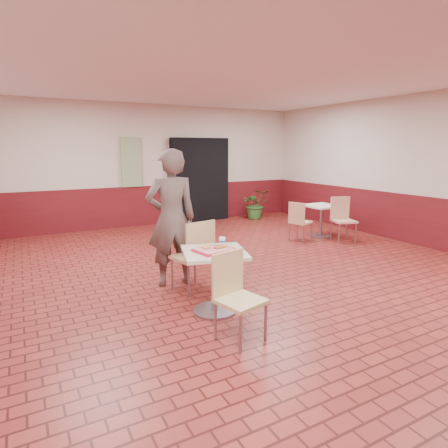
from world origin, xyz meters
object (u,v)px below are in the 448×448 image
chair_second_left (299,219)px  chair_second_front (342,217)px  potted_plant (256,204)px  chair_main_front (235,292)px  long_john_donut (220,246)px  chair_main_back (195,253)px  customer (172,219)px  main_table (214,271)px  second_table (321,215)px  ring_donut (206,247)px  paper_cup (222,241)px  serving_tray (214,250)px

chair_second_left → chair_second_front: size_ratio=0.90×
chair_second_left → potted_plant: (0.60, 2.59, -0.05)m
chair_main_front → long_john_donut: size_ratio=5.43×
long_john_donut → chair_second_left: (3.08, 2.29, -0.34)m
chair_main_back → chair_second_front: (3.91, 1.19, -0.04)m
customer → chair_second_left: bearing=-152.6°
chair_main_front → chair_main_back: (0.16, 1.35, 0.05)m
main_table → chair_second_front: size_ratio=0.82×
chair_main_front → chair_second_left: bearing=28.2°
second_table → chair_second_front: 0.52m
ring_donut → potted_plant: (3.83, 4.79, -0.39)m
chair_main_back → customer: 0.62m
paper_cup → chair_second_front: chair_second_front is taller
paper_cup → second_table: paper_cup is taller
ring_donut → chair_main_back: bearing=77.9°
serving_tray → main_table: bearing=0.0°
chair_main_front → chair_second_left: (3.26, 2.95, -0.04)m
main_table → potted_plant: 6.15m
paper_cup → ring_donut: bearing=-175.2°
serving_tray → chair_second_front: (3.98, 1.88, -0.25)m
chair_main_back → ring_donut: chair_main_back is taller
long_john_donut → chair_second_front: size_ratio=0.18×
long_john_donut → paper_cup: (0.08, 0.10, 0.03)m
potted_plant → serving_tray: bearing=-127.7°
customer → paper_cup: 1.06m
chair_second_front → customer: bearing=-151.8°
chair_main_back → long_john_donut: bearing=78.8°
ring_donut → second_table: size_ratio=0.15×
customer → potted_plant: bearing=-128.1°
second_table → potted_plant: potted_plant is taller
serving_tray → chair_second_left: chair_second_left is taller
customer → ring_donut: 1.05m
main_table → chair_second_left: 3.90m
customer → chair_second_front: (4.08, 0.76, -0.45)m
chair_main_back → second_table: bearing=-168.5°
paper_cup → serving_tray: bearing=-149.0°
serving_tray → ring_donut: size_ratio=4.01×
chair_main_back → ring_donut: 0.67m
paper_cup → potted_plant: paper_cup is taller
serving_tray → paper_cup: paper_cup is taller
chair_main_back → paper_cup: bearing=86.7°
chair_second_left → potted_plant: bearing=-33.1°
ring_donut → potted_plant: 6.15m
second_table → chair_second_left: (-0.71, -0.09, -0.01)m
second_table → serving_tray: bearing=-148.4°
chair_main_back → long_john_donut: size_ratio=5.98×
ring_donut → potted_plant: size_ratio=0.13×
ring_donut → paper_cup: 0.23m
customer → ring_donut: bearing=99.6°
main_table → chair_main_back: chair_main_back is taller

